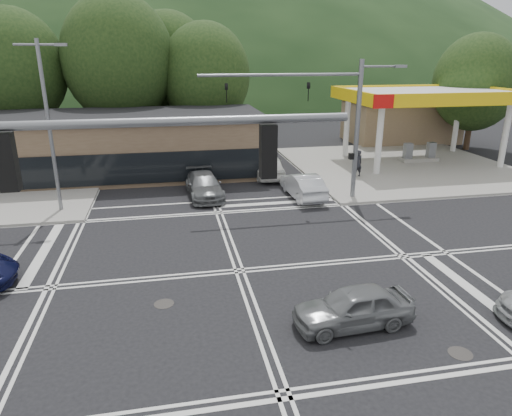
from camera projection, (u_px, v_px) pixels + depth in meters
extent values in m
plane|color=black|center=(239.00, 271.00, 18.36)|extent=(120.00, 120.00, 0.00)
cube|color=gray|center=(401.00, 166.00, 34.99)|extent=(16.00, 16.00, 0.15)
cylinder|color=silver|center=(379.00, 141.00, 31.80)|extent=(0.44, 0.44, 5.00)
cylinder|color=silver|center=(347.00, 127.00, 37.37)|extent=(0.44, 0.44, 5.00)
cylinder|color=silver|center=(505.00, 136.00, 33.62)|extent=(0.44, 0.44, 5.00)
cylinder|color=silver|center=(456.00, 124.00, 39.19)|extent=(0.44, 0.44, 5.00)
cube|color=silver|center=(426.00, 94.00, 34.59)|extent=(12.00, 8.00, 0.60)
cube|color=yellow|center=(458.00, 100.00, 30.88)|extent=(12.20, 0.25, 0.90)
cube|color=yellow|center=(400.00, 90.00, 38.30)|extent=(12.20, 0.25, 0.90)
cube|color=yellow|center=(352.00, 96.00, 33.50)|extent=(0.25, 8.20, 0.90)
cube|color=yellow|center=(496.00, 93.00, 35.68)|extent=(0.25, 8.20, 0.90)
cube|color=red|center=(384.00, 101.00, 29.73)|extent=(1.40, 0.12, 0.90)
cube|color=gray|center=(418.00, 160.00, 36.23)|extent=(3.00, 1.00, 0.30)
cube|color=slate|center=(408.00, 151.00, 35.82)|extent=(0.60, 0.50, 1.30)
cube|color=slate|center=(431.00, 150.00, 36.18)|extent=(0.60, 0.50, 1.30)
cube|color=#846B4F|center=(400.00, 122.00, 44.59)|extent=(10.00, 6.00, 3.80)
cube|color=brown|center=(88.00, 147.00, 32.03)|extent=(24.00, 8.00, 4.00)
ellipsoid|color=#1A3216|center=(176.00, 91.00, 101.90)|extent=(252.00, 126.00, 140.00)
cylinder|color=#382619|center=(24.00, 129.00, 37.30)|extent=(0.50, 0.50, 4.84)
ellipsoid|color=black|center=(14.00, 68.00, 35.76)|extent=(8.00, 8.00, 9.20)
cylinder|color=#382619|center=(124.00, 123.00, 38.68)|extent=(0.50, 0.50, 5.28)
ellipsoid|color=black|center=(119.00, 59.00, 37.01)|extent=(9.00, 9.00, 10.35)
cylinder|color=#382619|center=(207.00, 126.00, 40.10)|extent=(0.50, 0.50, 4.40)
ellipsoid|color=black|center=(205.00, 75.00, 38.71)|extent=(7.60, 7.60, 8.74)
cylinder|color=#382619|center=(171.00, 118.00, 43.20)|extent=(0.50, 0.50, 4.84)
ellipsoid|color=black|center=(168.00, 66.00, 41.66)|extent=(8.40, 8.40, 9.66)
cylinder|color=#382619|center=(469.00, 127.00, 40.65)|extent=(0.50, 0.50, 3.96)
ellipsoid|color=black|center=(476.00, 83.00, 39.40)|extent=(7.20, 7.20, 8.28)
cylinder|color=slate|center=(50.00, 130.00, 23.70)|extent=(0.20, 0.20, 9.00)
cylinder|color=slate|center=(37.00, 45.00, 22.34)|extent=(2.20, 0.12, 0.12)
cube|color=slate|center=(61.00, 45.00, 22.54)|extent=(0.60, 0.25, 0.15)
cylinder|color=slate|center=(357.00, 132.00, 26.17)|extent=(0.28, 0.28, 8.00)
cylinder|color=slate|center=(282.00, 75.00, 24.31)|extent=(9.00, 0.16, 0.16)
imported|color=black|center=(308.00, 92.00, 24.87)|extent=(0.16, 0.20, 1.00)
imported|color=black|center=(226.00, 93.00, 24.05)|extent=(0.16, 0.20, 1.00)
cylinder|color=slate|center=(382.00, 66.00, 25.22)|extent=(2.40, 0.12, 0.12)
cube|color=slate|center=(400.00, 66.00, 25.42)|extent=(0.70, 0.30, 0.15)
cube|color=black|center=(351.00, 156.00, 26.57)|extent=(0.25, 0.30, 0.35)
cylinder|color=slate|center=(96.00, 124.00, 7.74)|extent=(9.00, 0.16, 0.16)
cube|color=black|center=(7.00, 162.00, 7.66)|extent=(0.30, 0.25, 1.00)
cube|color=black|center=(268.00, 152.00, 8.48)|extent=(0.30, 0.25, 1.00)
imported|color=slate|center=(353.00, 307.00, 14.50)|extent=(3.97, 1.80, 1.32)
imported|color=silver|center=(303.00, 185.00, 27.44)|extent=(1.76, 4.57, 1.49)
imported|color=silver|center=(269.00, 166.00, 31.88)|extent=(2.37, 4.95, 1.63)
imported|color=#5C5F61|center=(204.00, 185.00, 27.62)|extent=(2.23, 4.93, 1.40)
imported|color=black|center=(358.00, 163.00, 31.42)|extent=(0.75, 0.56, 1.86)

